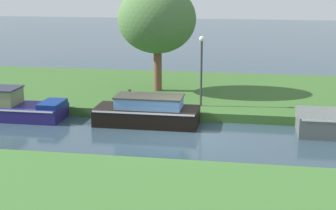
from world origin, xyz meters
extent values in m
plane|color=#2A3D48|center=(0.00, 0.00, 0.00)|extent=(120.00, 120.00, 0.00)
cube|color=#335B25|center=(0.00, 7.00, 0.20)|extent=(72.00, 10.00, 0.40)
cube|color=black|center=(-1.59, 1.20, 0.38)|extent=(4.43, 1.74, 0.76)
cube|color=white|center=(-1.59, 1.20, 0.72)|extent=(4.34, 1.77, 0.07)
cube|color=#6292CD|center=(-1.48, 1.20, 0.98)|extent=(2.78, 1.32, 0.46)
cube|color=#323229|center=(-1.48, 1.20, 1.24)|extent=(2.88, 1.39, 0.06)
cube|color=navy|center=(-5.86, 1.20, 0.74)|extent=(0.91, 1.50, 0.21)
cylinder|color=brown|center=(-2.07, 6.25, 1.78)|extent=(0.42, 0.42, 2.76)
ellipsoid|color=#476B38|center=(-2.07, 6.08, 4.12)|extent=(3.97, 3.70, 3.47)
cylinder|color=#333338|center=(0.51, 3.28, 1.89)|extent=(0.10, 0.10, 2.97)
sphere|color=white|center=(0.51, 3.28, 3.49)|extent=(0.24, 0.24, 0.24)
cylinder|color=#433E29|center=(-2.70, 2.64, 0.80)|extent=(0.15, 0.15, 0.80)
camera|label=1|loc=(2.86, -19.67, 6.15)|focal=55.05mm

